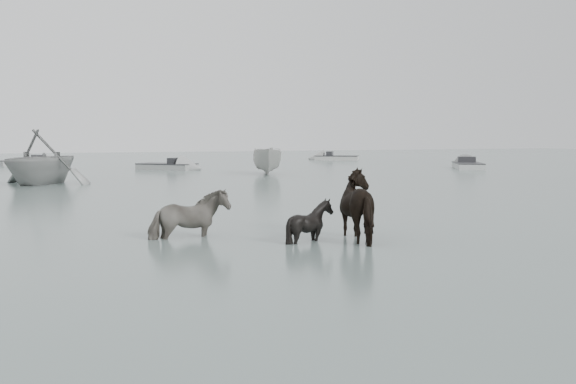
% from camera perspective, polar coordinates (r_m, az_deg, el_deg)
% --- Properties ---
extents(ground, '(140.00, 140.00, 0.00)m').
position_cam_1_polar(ground, '(13.27, 4.96, -4.43)').
color(ground, slate).
rests_on(ground, ground).
extents(pony_pinto, '(1.77, 0.97, 1.42)m').
position_cam_1_polar(pony_pinto, '(13.76, -8.85, -1.14)').
color(pony_pinto, black).
rests_on(pony_pinto, ground).
extents(pony_dark, '(1.82, 1.98, 1.67)m').
position_cam_1_polar(pony_dark, '(13.60, 7.02, -0.66)').
color(pony_dark, black).
rests_on(pony_dark, ground).
extents(pony_black, '(1.30, 1.24, 1.15)m').
position_cam_1_polar(pony_black, '(13.25, 1.97, -1.92)').
color(pony_black, black).
rests_on(pony_black, ground).
extents(rowboat_trail, '(6.26, 6.40, 2.56)m').
position_cam_1_polar(rowboat_trail, '(30.51, -21.03, 3.06)').
color(rowboat_trail, gray).
rests_on(rowboat_trail, ground).
extents(boat_small, '(2.77, 4.53, 1.64)m').
position_cam_1_polar(boat_small, '(35.64, -1.83, 2.91)').
color(boat_small, '#ACACA7').
rests_on(boat_small, ground).
extents(skiff_port, '(4.10, 5.63, 0.75)m').
position_cam_1_polar(skiff_port, '(43.33, 15.71, 2.52)').
color(skiff_port, '#A9ACA9').
rests_on(skiff_port, ground).
extents(skiff_mid, '(4.79, 4.68, 0.75)m').
position_cam_1_polar(skiff_mid, '(41.16, -10.72, 2.50)').
color(skiff_mid, gray).
rests_on(skiff_mid, ground).
extents(skiff_star, '(5.20, 4.10, 0.75)m').
position_cam_1_polar(skiff_star, '(55.74, 4.36, 3.24)').
color(skiff_star, '#ACADA8').
rests_on(skiff_star, ground).
extents(skiff_far, '(5.46, 3.08, 0.75)m').
position_cam_1_polar(skiff_far, '(49.53, -22.12, 2.64)').
color(skiff_far, gray).
rests_on(skiff_far, ground).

